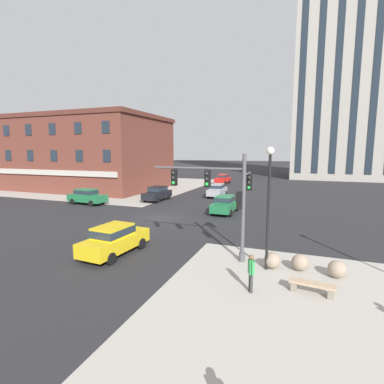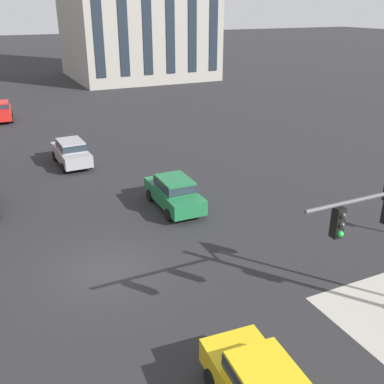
{
  "view_description": "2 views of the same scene",
  "coord_description": "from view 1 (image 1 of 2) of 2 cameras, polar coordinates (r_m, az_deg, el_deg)",
  "views": [
    {
      "loc": [
        11.37,
        -21.95,
        5.79
      ],
      "look_at": [
        3.03,
        0.2,
        2.47
      ],
      "focal_mm": 27.08,
      "sensor_mm": 36.0,
      "label": 1
    },
    {
      "loc": [
        -3.61,
        -15.55,
        9.89
      ],
      "look_at": [
        4.73,
        1.95,
        1.81
      ],
      "focal_mm": 42.23,
      "sensor_mm": 36.0,
      "label": 2
    }
  ],
  "objects": [
    {
      "name": "traffic_signal_main",
      "position": [
        15.55,
        6.67,
        -0.6
      ],
      "size": [
        5.22,
        2.09,
        5.68
      ],
      "color": "#4C4C51",
      "rests_on": "ground"
    },
    {
      "name": "bollard_sphere_curb_a",
      "position": [
        15.34,
        15.5,
        -12.86
      ],
      "size": [
        0.81,
        0.81,
        0.81
      ],
      "primitive_type": "sphere",
      "color": "gray",
      "rests_on": "ground"
    },
    {
      "name": "car_cross_westbound",
      "position": [
        27.49,
        6.55,
        -2.27
      ],
      "size": [
        1.94,
        4.43,
        1.68
      ],
      "color": "#1E6B3D",
      "rests_on": "ground"
    },
    {
      "name": "bollard_sphere_curb_c",
      "position": [
        15.36,
        26.67,
        -13.42
      ],
      "size": [
        0.81,
        0.81,
        0.81
      ],
      "primitive_type": "sphere",
      "color": "gray",
      "rests_on": "ground"
    },
    {
      "name": "sidewalk_far_corner",
      "position": [
        52.7,
        -16.07,
        1.37
      ],
      "size": [
        32.0,
        32.0,
        0.02
      ],
      "primitive_type": "cube",
      "color": "#A8A399",
      "rests_on": "ground"
    },
    {
      "name": "car_cross_far",
      "position": [
        34.51,
        -6.85,
        -0.18
      ],
      "size": [
        2.01,
        4.46,
        1.68
      ],
      "color": "black",
      "rests_on": "ground"
    },
    {
      "name": "bench_near_signal",
      "position": [
        13.37,
        22.61,
        -16.79
      ],
      "size": [
        1.84,
        0.69,
        0.49
      ],
      "color": "tan",
      "rests_on": "ground"
    },
    {
      "name": "pedestrian_at_curb",
      "position": [
        12.58,
        11.56,
        -14.96
      ],
      "size": [
        0.32,
        0.51,
        1.62
      ],
      "color": "#333333",
      "rests_on": "ground"
    },
    {
      "name": "car_main_northbound_far",
      "position": [
        34.0,
        -19.99,
        -0.73
      ],
      "size": [
        4.53,
        2.16,
        1.68
      ],
      "color": "#1E6B3D",
      "rests_on": "ground"
    },
    {
      "name": "ground_plane",
      "position": [
        25.39,
        -6.61,
        -5.25
      ],
      "size": [
        320.0,
        320.0,
        0.0
      ],
      "primitive_type": "plane",
      "color": "#262628"
    },
    {
      "name": "car_main_mid",
      "position": [
        37.25,
        4.98,
        0.45
      ],
      "size": [
        2.01,
        4.46,
        1.68
      ],
      "color": "#99999E",
      "rests_on": "ground"
    },
    {
      "name": "car_main_southbound_far",
      "position": [
        52.81,
        6.1,
        2.65
      ],
      "size": [
        2.15,
        4.52,
        1.68
      ],
      "color": "red",
      "rests_on": "ground"
    },
    {
      "name": "car_main_northbound_near",
      "position": [
        17.11,
        -15.05,
        -8.84
      ],
      "size": [
        2.13,
        4.51,
        1.68
      ],
      "color": "gold",
      "rests_on": "ground"
    },
    {
      "name": "street_lamp_corner_near",
      "position": [
        14.29,
        14.9,
        -0.63
      ],
      "size": [
        0.36,
        0.36,
        6.01
      ],
      "color": "black",
      "rests_on": "ground"
    },
    {
      "name": "storefront_block_near_corner",
      "position": [
        50.1,
        -20.94,
        7.19
      ],
      "size": [
        26.02,
        15.67,
        11.07
      ],
      "color": "brown",
      "rests_on": "ground"
    },
    {
      "name": "bollard_sphere_curb_b",
      "position": [
        15.51,
        20.52,
        -12.85
      ],
      "size": [
        0.81,
        0.81,
        0.81
      ],
      "primitive_type": "sphere",
      "color": "gray",
      "rests_on": "ground"
    }
  ]
}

